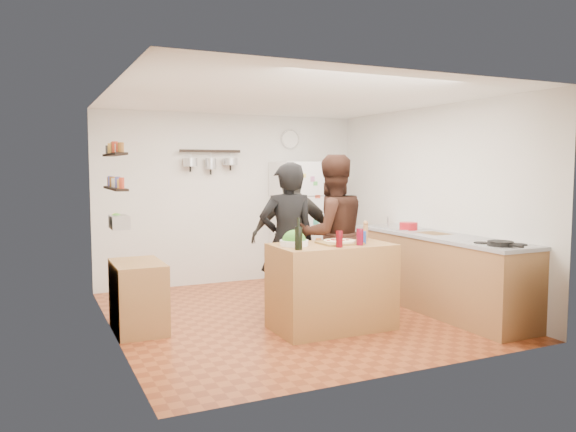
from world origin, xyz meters
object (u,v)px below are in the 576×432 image
pepper_mill (366,233)px  red_bowl (408,226)px  salt_canister (362,238)px  skillet (500,243)px  wine_bottle (299,238)px  person_back (293,237)px  fridge (299,222)px  wall_clock (290,139)px  person_center (331,235)px  side_table (138,296)px  prep_island (332,286)px  salad_bowl (294,243)px  counter_run (439,273)px  person_left (287,242)px

pepper_mill → red_bowl: 1.23m
salt_canister → skillet: bearing=-34.3°
wine_bottle → person_back: size_ratio=0.13×
fridge → wall_clock: 1.29m
wine_bottle → red_bowl: 2.20m
wine_bottle → person_center: 1.11m
pepper_mill → red_bowl: bearing=31.0°
side_table → person_center: bearing=-6.5°
person_back → wall_clock: size_ratio=5.79×
person_back → red_bowl: 1.52m
person_center → wall_clock: 2.59m
person_back → red_bowl: (1.48, -0.33, 0.10)m
pepper_mill → prep_island: bearing=-173.7°
salad_bowl → person_back: 1.06m
salt_canister → person_back: person_back is taller
wine_bottle → salt_canister: wine_bottle is taller
skillet → side_table: 3.79m
prep_island → person_center: person_center is taller
person_back → counter_run: size_ratio=0.66×
skillet → wine_bottle: bearing=160.6°
person_left → person_center: bearing=-172.1°
person_left → fridge: 2.20m
pepper_mill → red_bowl: (1.06, 0.63, -0.03)m
fridge → wall_clock: wall_clock is taller
person_left → counter_run: 1.92m
person_left → person_back: (0.30, 0.48, -0.02)m
counter_run → pepper_mill: bearing=-175.2°
pepper_mill → counter_run: bearing=4.8°
prep_island → red_bowl: bearing=24.4°
prep_island → skillet: bearing=-32.0°
person_center → wine_bottle: bearing=46.4°
skillet → red_bowl: 1.59m
person_left → wall_clock: size_ratio=5.92×
person_left → person_back: bearing=-115.0°
skillet → counter_run: bearing=84.6°
prep_island → side_table: bearing=157.2°
pepper_mill → person_left: size_ratio=0.10×
red_bowl → skillet: bearing=-91.8°
prep_island → pepper_mill: pepper_mill is taller
counter_run → side_table: bearing=169.3°
side_table → wall_clock: bearing=36.4°
person_center → skillet: 1.86m
person_center → fridge: 1.97m
counter_run → fridge: 2.46m
salad_bowl → skillet: size_ratio=1.16×
person_left → fridge: fridge is taller
wine_bottle → side_table: wine_bottle is taller
red_bowl → fridge: size_ratio=0.13×
prep_island → wall_clock: wall_clock is taller
person_center → counter_run: 1.40m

